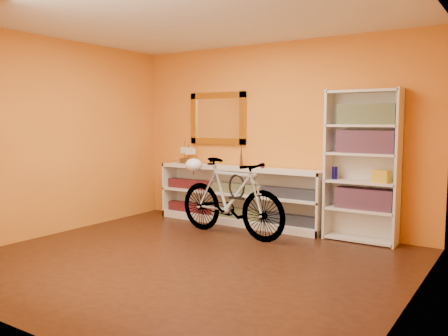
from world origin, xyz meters
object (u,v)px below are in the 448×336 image
Objects in this scene: console_unit at (238,196)px; helmet at (194,165)px; bicycle at (231,197)px; bookcase at (362,166)px.

console_unit is 0.83m from helmet.
bicycle is 0.77m from helmet.
bicycle is at bearing -156.38° from bookcase.
helmet is at bearing -124.32° from console_unit.
bicycle is at bearing -6.61° from helmet.
bookcase is (1.79, 0.03, 0.52)m from console_unit.
bookcase is 1.09× the size of bicycle.
bookcase reaches higher than helmet.
bookcase is 1.71m from bicycle.
console_unit is 0.70m from bicycle.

